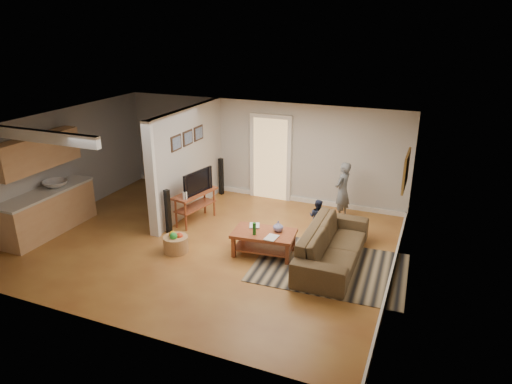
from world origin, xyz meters
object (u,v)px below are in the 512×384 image
coffee_table (265,237)px  child (340,218)px  speaker_left (168,212)px  tv_console (195,195)px  speaker_right (221,176)px  sofa (332,262)px  toy_basket (176,243)px  toddler (316,234)px

coffee_table → child: size_ratio=0.94×
speaker_left → tv_console: bearing=84.7°
coffee_table → speaker_right: speaker_right is taller
sofa → coffee_table: coffee_table is taller
sofa → child: size_ratio=1.82×
speaker_left → toy_basket: bearing=-34.8°
coffee_table → child: 2.55m
speaker_right → child: 3.36m
child → toddler: size_ratio=1.71×
tv_console → toddler: tv_console is taller
toy_basket → toddler: (2.41, 1.85, -0.18)m
child → toddler: 1.08m
speaker_right → child: size_ratio=0.72×
sofa → tv_console: 3.47m
speaker_left → toddler: (3.00, 1.17, -0.50)m
speaker_right → toy_basket: (0.59, -3.25, -0.31)m
toddler → child: bearing=-92.8°
toddler → coffee_table: bearing=73.8°
child → speaker_right: bearing=-78.6°
toddler → toy_basket: bearing=50.8°
sofa → child: 2.15m
sofa → child: (-0.30, 2.13, 0.00)m
toy_basket → toddler: toy_basket is taller
coffee_table → tv_console: (-2.02, 0.84, 0.28)m
coffee_table → toddler: coffee_table is taller
child → sofa: bearing=25.7°
coffee_table → toy_basket: (-1.69, -0.58, -0.19)m
sofa → coffee_table: size_ratio=1.93×
speaker_left → toy_basket: 0.96m
tv_console → speaker_left: (-0.26, -0.74, -0.16)m
tv_console → speaker_right: size_ratio=1.22×
child → tv_console: bearing=-46.5°
coffee_table → speaker_right: bearing=130.5°
speaker_left → toddler: speaker_left is taller
child → speaker_left: bearing=-38.5°
coffee_table → tv_console: tv_console is taller
sofa → tv_console: size_ratio=2.05×
sofa → toy_basket: size_ratio=5.01×
tv_console → toy_basket: tv_console is taller
sofa → speaker_left: size_ratio=2.48×
speaker_left → child: speaker_left is taller
sofa → speaker_left: bearing=90.7°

